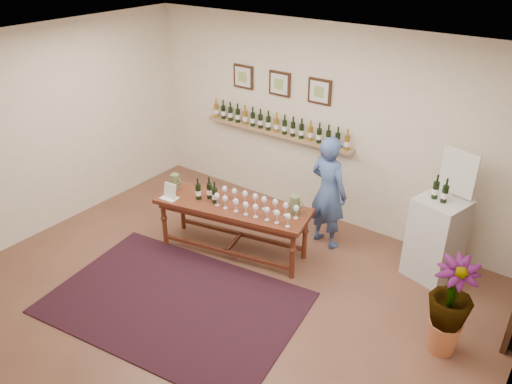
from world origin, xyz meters
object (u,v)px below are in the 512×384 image
Objects in this scene: tasting_table at (233,212)px; potted_plant at (449,307)px; person at (328,192)px; display_pedestal at (436,238)px.

potted_plant is (2.82, -0.14, -0.05)m from tasting_table.
tasting_table is 2.82m from potted_plant.
person is at bearing 33.50° from tasting_table.
person reaches higher than tasting_table.
display_pedestal is 0.68× the size of person.
potted_plant is (0.52, -1.18, 0.03)m from display_pedestal.
display_pedestal is (2.30, 1.04, -0.08)m from tasting_table.
display_pedestal is 1.29m from potted_plant.
display_pedestal reaches higher than potted_plant.
tasting_table is 2.52m from display_pedestal.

